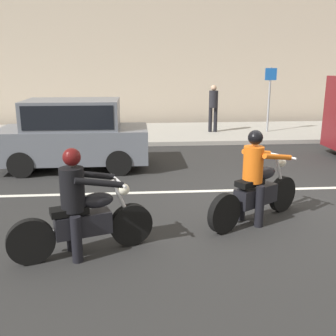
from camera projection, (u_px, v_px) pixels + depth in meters
name	position (u px, v px, depth m)	size (l,w,h in m)	color
ground_plane	(272.00, 204.00, 7.83)	(80.00, 80.00, 0.00)	#262626
sidewalk_slab	(204.00, 132.00, 15.52)	(40.00, 4.40, 0.14)	#99968E
building_facade	(194.00, 14.00, 17.57)	(40.00, 1.40, 9.64)	#B7A893
lane_marking_stripe	(272.00, 189.00, 8.72)	(18.00, 0.14, 0.01)	silver
motorcycle_with_rider_black_leather	(81.00, 212.00, 5.62)	(2.02, 0.92, 1.59)	black
motorcycle_with_rider_orange_stripe	(256.00, 185.00, 6.81)	(1.91, 1.36, 1.63)	black
parked_hatchback_slate_gray	(74.00, 133.00, 10.25)	(3.80, 1.76, 1.80)	slate
street_sign_post	(270.00, 93.00, 14.92)	(0.44, 0.08, 2.41)	gray
pedestrian_bystander	(213.00, 105.00, 14.97)	(0.34, 0.34, 1.77)	black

